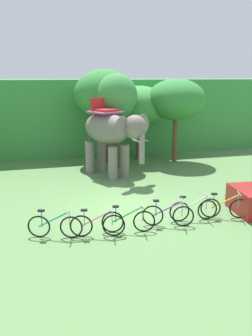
{
  "coord_description": "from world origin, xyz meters",
  "views": [
    {
      "loc": [
        -3.38,
        -12.5,
        4.85
      ],
      "look_at": [
        0.28,
        1.0,
        1.3
      ],
      "focal_mm": 39.14,
      "sensor_mm": 36.0,
      "label": 1
    }
  ],
  "objects_px": {
    "bike_purple": "(168,215)",
    "bike_yellow": "(225,207)",
    "tree_left": "(139,106)",
    "tree_center": "(117,97)",
    "bike_white": "(193,210)",
    "tree_center_left": "(176,100)",
    "bike_pink": "(97,225)",
    "bike_teal": "(55,226)",
    "bike_green": "(128,221)",
    "elephant": "(111,132)",
    "tree_right": "(104,95)"
  },
  "relations": [
    {
      "from": "tree_center_left",
      "to": "bike_purple",
      "type": "relative_size",
      "value": 2.86
    },
    {
      "from": "bike_teal",
      "to": "bike_white",
      "type": "height_order",
      "value": "same"
    },
    {
      "from": "bike_white",
      "to": "elephant",
      "type": "bearing_deg",
      "value": 102.58
    },
    {
      "from": "bike_white",
      "to": "bike_teal",
      "type": "bearing_deg",
      "value": -178.11
    },
    {
      "from": "tree_left",
      "to": "bike_pink",
      "type": "relative_size",
      "value": 2.55
    },
    {
      "from": "tree_center_left",
      "to": "bike_teal",
      "type": "bearing_deg",
      "value": -131.03
    },
    {
      "from": "tree_right",
      "to": "tree_left",
      "type": "distance_m",
      "value": 2.24
    },
    {
      "from": "tree_right",
      "to": "bike_yellow",
      "type": "distance_m",
      "value": 10.27
    },
    {
      "from": "tree_left",
      "to": "bike_pink",
      "type": "bearing_deg",
      "value": -113.75
    },
    {
      "from": "tree_center_left",
      "to": "bike_pink",
      "type": "xyz_separation_m",
      "value": [
        -6.2,
        -8.84,
        -3.15
      ]
    },
    {
      "from": "tree_center",
      "to": "bike_white",
      "type": "xyz_separation_m",
      "value": [
        0.73,
        -7.99,
        -3.37
      ]
    },
    {
      "from": "tree_center",
      "to": "bike_teal",
      "type": "distance_m",
      "value": 9.66
    },
    {
      "from": "tree_left",
      "to": "bike_yellow",
      "type": "xyz_separation_m",
      "value": [
        0.15,
        -9.72,
        -2.77
      ]
    },
    {
      "from": "tree_left",
      "to": "bike_green",
      "type": "distance_m",
      "value": 10.93
    },
    {
      "from": "tree_right",
      "to": "elephant",
      "type": "height_order",
      "value": "tree_right"
    },
    {
      "from": "tree_left",
      "to": "bike_yellow",
      "type": "bearing_deg",
      "value": -89.12
    },
    {
      "from": "tree_right",
      "to": "bike_pink",
      "type": "relative_size",
      "value": 3.08
    },
    {
      "from": "tree_left",
      "to": "elephant",
      "type": "height_order",
      "value": "tree_left"
    },
    {
      "from": "bike_green",
      "to": "bike_pink",
      "type": "bearing_deg",
      "value": -176.67
    },
    {
      "from": "tree_center_left",
      "to": "bike_white",
      "type": "distance_m",
      "value": 9.42
    },
    {
      "from": "bike_teal",
      "to": "bike_green",
      "type": "distance_m",
      "value": 2.28
    },
    {
      "from": "tree_center_left",
      "to": "elephant",
      "type": "relative_size",
      "value": 1.14
    },
    {
      "from": "bike_purple",
      "to": "bike_white",
      "type": "bearing_deg",
      "value": 11.78
    },
    {
      "from": "tree_right",
      "to": "bike_teal",
      "type": "xyz_separation_m",
      "value": [
        -3.58,
        -9.49,
        -3.44
      ]
    },
    {
      "from": "elephant",
      "to": "bike_purple",
      "type": "distance_m",
      "value": 6.82
    },
    {
      "from": "elephant",
      "to": "bike_pink",
      "type": "distance_m",
      "value": 7.28
    },
    {
      "from": "tree_center",
      "to": "bike_green",
      "type": "bearing_deg",
      "value": -101.39
    },
    {
      "from": "bike_purple",
      "to": "bike_yellow",
      "type": "bearing_deg",
      "value": 3.73
    },
    {
      "from": "tree_center_left",
      "to": "bike_pink",
      "type": "bearing_deg",
      "value": -125.04
    },
    {
      "from": "tree_center",
      "to": "bike_white",
      "type": "relative_size",
      "value": 2.9
    },
    {
      "from": "tree_left",
      "to": "tree_right",
      "type": "bearing_deg",
      "value": -171.61
    },
    {
      "from": "elephant",
      "to": "bike_green",
      "type": "distance_m",
      "value": 7.02
    },
    {
      "from": "bike_white",
      "to": "bike_yellow",
      "type": "xyz_separation_m",
      "value": [
        1.16,
        -0.07,
        0.0
      ]
    },
    {
      "from": "bike_teal",
      "to": "bike_yellow",
      "type": "bearing_deg",
      "value": 0.83
    },
    {
      "from": "tree_center",
      "to": "bike_yellow",
      "type": "relative_size",
      "value": 3.02
    },
    {
      "from": "elephant",
      "to": "bike_white",
      "type": "distance_m",
      "value": 6.76
    },
    {
      "from": "bike_green",
      "to": "bike_white",
      "type": "distance_m",
      "value": 2.43
    },
    {
      "from": "tree_right",
      "to": "bike_pink",
      "type": "height_order",
      "value": "tree_right"
    },
    {
      "from": "tree_center",
      "to": "bike_pink",
      "type": "bearing_deg",
      "value": -107.73
    },
    {
      "from": "tree_left",
      "to": "tree_center",
      "type": "bearing_deg",
      "value": -136.36
    },
    {
      "from": "bike_pink",
      "to": "tree_center_left",
      "type": "bearing_deg",
      "value": 54.96
    },
    {
      "from": "bike_purple",
      "to": "bike_yellow",
      "type": "relative_size",
      "value": 1.0
    },
    {
      "from": "tree_left",
      "to": "bike_yellow",
      "type": "height_order",
      "value": "tree_left"
    },
    {
      "from": "tree_right",
      "to": "bike_purple",
      "type": "height_order",
      "value": "tree_right"
    },
    {
      "from": "tree_center_left",
      "to": "bike_teal",
      "type": "xyz_separation_m",
      "value": [
        -7.47,
        -8.58,
        -3.15
      ]
    },
    {
      "from": "bike_green",
      "to": "bike_yellow",
      "type": "height_order",
      "value": "same"
    },
    {
      "from": "tree_left",
      "to": "elephant",
      "type": "xyz_separation_m",
      "value": [
        -2.43,
        -3.29,
        -0.95
      ]
    },
    {
      "from": "tree_center_left",
      "to": "bike_pink",
      "type": "distance_m",
      "value": 11.24
    },
    {
      "from": "tree_left",
      "to": "tree_center_left",
      "type": "xyz_separation_m",
      "value": [
        1.77,
        -1.22,
        0.38
      ]
    },
    {
      "from": "bike_purple",
      "to": "bike_yellow",
      "type": "distance_m",
      "value": 2.18
    }
  ]
}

